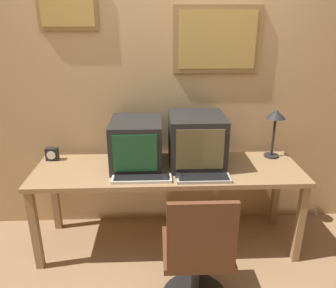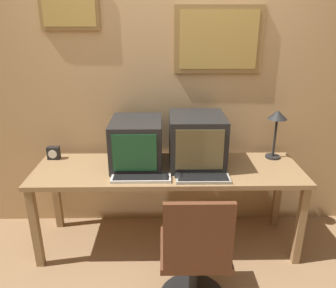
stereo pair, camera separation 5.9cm
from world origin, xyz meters
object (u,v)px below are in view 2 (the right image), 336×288
at_px(monitor_right, 197,140).
at_px(mouse_far_corner, 165,177).
at_px(desk_lamp, 277,121).
at_px(office_chair, 195,261).
at_px(mouse_near_keyboard, 179,176).
at_px(keyboard_side, 203,179).
at_px(desk_clock, 54,153).
at_px(keyboard_main, 141,178).
at_px(monitor_left, 137,143).

distance_m(monitor_right, mouse_far_corner, 0.41).
bearing_deg(monitor_right, desk_lamp, 10.56).
xyz_separation_m(mouse_far_corner, office_chair, (0.18, -0.49, -0.35)).
distance_m(mouse_near_keyboard, desk_lamp, 0.95).
distance_m(monitor_right, keyboard_side, 0.35).
height_order(monitor_right, office_chair, monitor_right).
xyz_separation_m(monitor_right, mouse_near_keyboard, (-0.15, -0.26, -0.19)).
bearing_deg(desk_clock, mouse_near_keyboard, -20.20).
height_order(mouse_near_keyboard, desk_lamp, desk_lamp).
xyz_separation_m(mouse_far_corner, desk_lamp, (0.91, 0.40, 0.31)).
bearing_deg(keyboard_side, desk_lamp, 32.70).
distance_m(keyboard_main, mouse_far_corner, 0.18).
relative_size(mouse_far_corner, desk_clock, 1.05).
bearing_deg(keyboard_main, office_chair, -53.89).
bearing_deg(mouse_near_keyboard, desk_lamp, 25.01).
relative_size(keyboard_main, office_chair, 0.49).
bearing_deg(mouse_far_corner, mouse_near_keyboard, 9.52).
bearing_deg(mouse_far_corner, desk_clock, 157.00).
xyz_separation_m(monitor_right, keyboard_side, (0.02, -0.29, -0.19)).
height_order(desk_clock, office_chair, office_chair).
height_order(mouse_near_keyboard, mouse_far_corner, mouse_near_keyboard).
distance_m(monitor_left, keyboard_main, 0.32).
height_order(monitor_right, keyboard_side, monitor_right).
xyz_separation_m(monitor_right, mouse_far_corner, (-0.25, -0.27, -0.19)).
bearing_deg(mouse_near_keyboard, desk_clock, 159.80).
distance_m(mouse_far_corner, desk_lamp, 1.04).
xyz_separation_m(desk_lamp, office_chair, (-0.73, -0.88, -0.65)).
relative_size(keyboard_side, mouse_far_corner, 3.55).
relative_size(monitor_left, office_chair, 0.52).
bearing_deg(monitor_left, mouse_near_keyboard, -38.19).
bearing_deg(mouse_near_keyboard, keyboard_side, -10.23).
bearing_deg(keyboard_main, desk_clock, 152.67).
height_order(monitor_right, keyboard_main, monitor_right).
relative_size(monitor_right, mouse_near_keyboard, 4.08).
xyz_separation_m(monitor_left, desk_lamp, (1.14, 0.13, 0.14)).
xyz_separation_m(keyboard_main, keyboard_side, (0.45, -0.02, 0.00)).
xyz_separation_m(keyboard_main, mouse_far_corner, (0.18, -0.01, 0.00)).
xyz_separation_m(mouse_near_keyboard, desk_lamp, (0.82, 0.38, 0.31)).
height_order(keyboard_side, mouse_far_corner, mouse_far_corner).
bearing_deg(desk_lamp, monitor_right, -169.44).
bearing_deg(monitor_right, office_chair, -95.22).
height_order(monitor_left, mouse_near_keyboard, monitor_left).
bearing_deg(office_chair, keyboard_main, 126.11).
relative_size(mouse_near_keyboard, desk_lamp, 0.27).
bearing_deg(desk_clock, keyboard_side, -18.82).
bearing_deg(keyboard_main, mouse_near_keyboard, 2.15).
xyz_separation_m(keyboard_side, mouse_near_keyboard, (-0.17, 0.03, 0.01)).
distance_m(desk_lamp, office_chair, 1.32).
relative_size(monitor_right, mouse_far_corner, 4.03).
xyz_separation_m(monitor_left, monitor_right, (0.47, 0.00, 0.02)).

